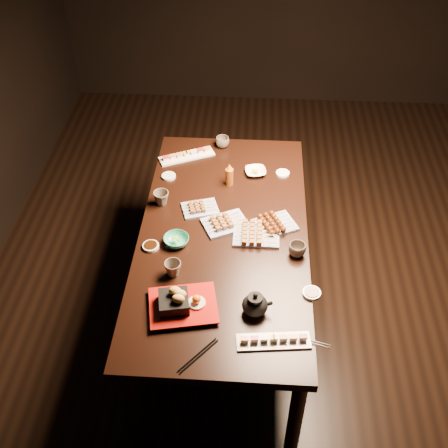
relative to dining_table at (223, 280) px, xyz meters
The scene contains 23 objects.
ground 0.60m from the dining_table, 35.11° to the left, with size 5.00×5.00×0.00m, color black.
dining_table is the anchor object (origin of this frame).
sushi_platter_near 0.84m from the dining_table, 68.97° to the right, with size 0.33×0.09×0.04m, color white, non-canonical shape.
sushi_platter_far 0.83m from the dining_table, 111.87° to the left, with size 0.35×0.10×0.04m, color white, non-canonical shape.
yakitori_plate_center 0.41m from the dining_table, 85.24° to the left, with size 0.23×0.17×0.06m, color #828EB6, non-canonical shape.
yakitori_plate_right 0.44m from the dining_table, ahead, with size 0.24×0.18×0.06m, color #828EB6, non-canonical shape.
yakitori_plate_left 0.46m from the dining_table, 127.67° to the left, with size 0.19×0.14×0.05m, color #828EB6, non-canonical shape.
tsukune_plate 0.49m from the dining_table, 14.09° to the left, with size 0.22×0.16×0.06m, color #828EB6, non-canonical shape.
edamame_bowl_green 0.47m from the dining_table, 158.59° to the right, with size 0.13×0.13×0.04m, color teal.
edamame_bowl_cream 0.68m from the dining_table, 73.30° to the left, with size 0.12×0.12×0.03m, color #F4ECC8.
tempura_tray 0.70m from the dining_table, 106.39° to the right, with size 0.31×0.25×0.12m, color black, non-canonical shape.
teacup_near_left 0.57m from the dining_table, 126.24° to the right, with size 0.08×0.08×0.08m, color #4F453C.
teacup_mid_right 0.58m from the dining_table, 19.66° to the right, with size 0.09×0.09×0.07m, color #4F453C.
teacup_far_left 0.60m from the dining_table, 148.80° to the left, with size 0.09×0.09×0.08m, color #4F453C.
teacup_far_right 0.91m from the dining_table, 94.05° to the left, with size 0.09×0.09×0.07m, color #4F453C.
teapot 0.70m from the dining_table, 71.19° to the right, with size 0.14×0.14×0.12m, color black, non-canonical shape.
condiment_bottle 0.62m from the dining_table, 88.91° to the left, with size 0.05×0.05×0.14m, color brown.
sauce_dish_west 0.55m from the dining_table, 160.46° to the right, with size 0.09×0.09×0.02m, color white.
sauce_dish_east 0.74m from the dining_table, 59.01° to the left, with size 0.08×0.08×0.01m, color white.
sauce_dish_se 0.71m from the dining_table, 41.85° to the right, with size 0.09×0.09×0.02m, color white.
sauce_dish_nw 0.70m from the dining_table, 127.41° to the left, with size 0.08×0.08×0.01m, color white.
chopsticks_near 0.87m from the dining_table, 94.36° to the right, with size 0.23×0.02×0.01m, color black, non-canonical shape.
chopsticks_se 0.87m from the dining_table, 59.23° to the right, with size 0.23×0.02×0.01m, color black, non-canonical shape.
Camera 1 is at (-0.25, -2.46, 2.81)m, focal length 45.00 mm.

